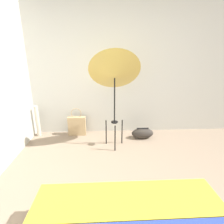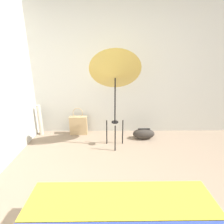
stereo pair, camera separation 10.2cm
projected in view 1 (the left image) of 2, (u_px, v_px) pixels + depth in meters
name	position (u px, v px, depth m)	size (l,w,h in m)	color
ground_plane	(134.00, 217.00, 1.77)	(14.00, 14.00, 0.00)	gray
wall_back	(118.00, 69.00, 3.42)	(8.00, 0.05, 2.60)	beige
photo_umbrella	(115.00, 74.00, 2.77)	(0.85, 0.65, 1.66)	black
tote_bag	(77.00, 126.00, 3.55)	(0.35, 0.11, 0.57)	tan
duffel_bag	(142.00, 133.00, 3.43)	(0.42, 0.21, 0.21)	#332D28
paper_roll	(38.00, 121.00, 3.48)	(0.08, 0.08, 0.63)	beige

